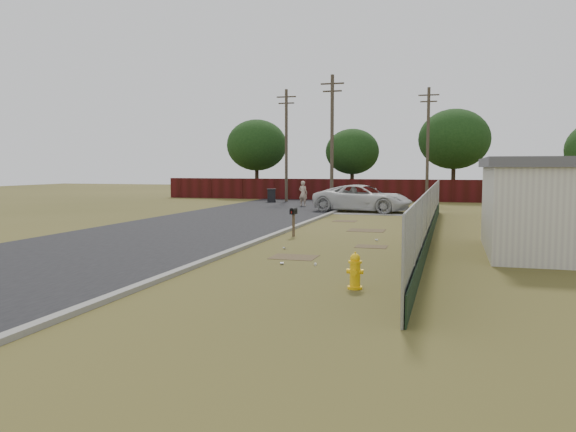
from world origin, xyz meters
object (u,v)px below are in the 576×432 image
(fire_hydrant, at_px, (355,272))
(trash_bin, at_px, (271,195))
(mailbox, at_px, (294,214))
(pedestrian, at_px, (303,193))
(pickup_truck, at_px, (363,198))

(fire_hydrant, relative_size, trash_bin, 0.81)
(fire_hydrant, height_order, mailbox, mailbox)
(pedestrian, bearing_deg, trash_bin, -30.75)
(pickup_truck, bearing_deg, pedestrian, 61.94)
(fire_hydrant, bearing_deg, mailbox, 113.95)
(pedestrian, bearing_deg, mailbox, 118.21)
(mailbox, bearing_deg, fire_hydrant, -66.05)
(trash_bin, bearing_deg, mailbox, -69.77)
(mailbox, distance_m, pickup_truck, 13.37)
(pickup_truck, relative_size, pedestrian, 3.36)
(mailbox, bearing_deg, pickup_truck, 86.66)
(pickup_truck, bearing_deg, fire_hydrant, -161.40)
(mailbox, height_order, pedestrian, pedestrian)
(pickup_truck, height_order, pedestrian, pedestrian)
(fire_hydrant, height_order, trash_bin, trash_bin)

